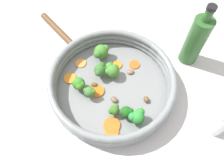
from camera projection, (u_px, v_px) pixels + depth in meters
The scene contains 27 objects.
ground_plane at pixel (112, 89), 0.69m from camera, with size 4.00×4.00×0.00m, color #B8B6BA.
skillet at pixel (112, 88), 0.68m from camera, with size 0.36×0.36×0.02m, color gray.
skillet_rim_wall at pixel (112, 82), 0.65m from camera, with size 0.37×0.37×0.06m.
skillet_handle at pixel (60, 32), 0.77m from camera, with size 0.02×0.02×0.21m, color brown.
skillet_rivet_left at pixel (88, 47), 0.74m from camera, with size 0.01×0.01×0.01m, color gray.
skillet_rivet_right at pixel (71, 58), 0.72m from camera, with size 0.01×0.01×0.01m, color gray.
carrot_slice_0 at pixel (70, 77), 0.69m from camera, with size 0.04×0.04×0.01m, color orange.
carrot_slice_1 at pixel (134, 64), 0.71m from camera, with size 0.03×0.03×0.00m, color #D85E1C.
carrot_slice_2 at pixel (97, 91), 0.66m from camera, with size 0.04×0.04×0.01m, color orange.
carrot_slice_3 at pixel (81, 63), 0.71m from camera, with size 0.03×0.03×0.00m, color orange.
carrot_slice_4 at pixel (117, 65), 0.71m from camera, with size 0.03×0.03×0.00m, color orange.
carrot_slice_5 at pixel (112, 125), 0.61m from camera, with size 0.05×0.05×0.01m, color orange.
carrot_slice_6 at pixel (112, 131), 0.60m from camera, with size 0.04×0.04×0.00m, color orange.
broccoli_floret_0 at pixel (101, 52), 0.70m from camera, with size 0.05×0.05×0.05m.
broccoli_floret_1 at pixel (114, 110), 0.61m from camera, with size 0.03×0.03×0.04m.
broccoli_floret_2 at pixel (100, 70), 0.66m from camera, with size 0.04×0.05×0.05m.
broccoli_floret_3 at pixel (90, 92), 0.63m from camera, with size 0.04×0.03×0.04m.
broccoli_floret_4 at pixel (137, 117), 0.59m from camera, with size 0.05×0.04×0.05m.
broccoli_floret_5 at pixel (126, 112), 0.60m from camera, with size 0.04×0.03×0.04m.
broccoli_floret_6 at pixel (112, 70), 0.67m from camera, with size 0.05×0.04×0.05m.
broccoli_floret_7 at pixel (79, 84), 0.64m from camera, with size 0.04×0.04×0.05m.
mushroom_piece_0 at pixel (94, 85), 0.67m from camera, with size 0.02×0.02×0.01m, color brown.
mushroom_piece_1 at pixel (131, 72), 0.69m from camera, with size 0.02×0.02×0.01m, color #8C5C47.
mushroom_piece_2 at pixel (146, 99), 0.64m from camera, with size 0.02×0.02×0.01m, color brown.
mushroom_piece_3 at pixel (114, 100), 0.64m from camera, with size 0.02×0.02×0.01m, color brown.
salt_shaker at pixel (221, 122), 0.57m from camera, with size 0.04×0.04×0.12m.
oil_bottle at pixel (196, 40), 0.67m from camera, with size 0.06×0.06×0.22m.
Camera 1 is at (-0.07, 0.32, 0.60)m, focal length 35.00 mm.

